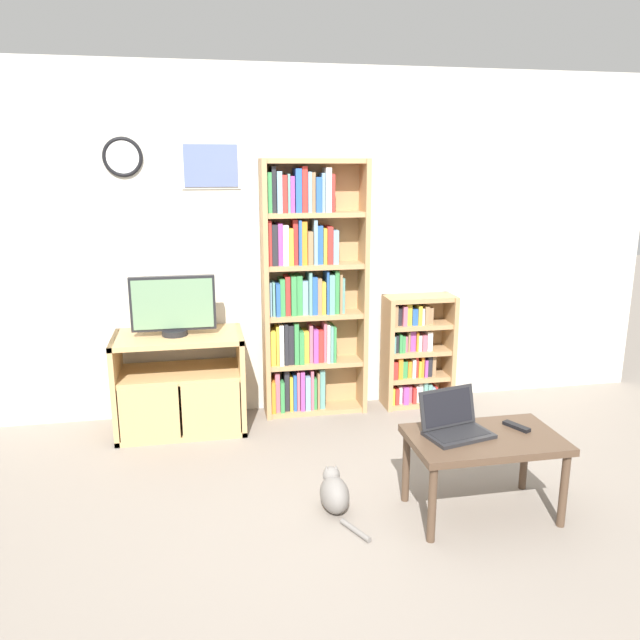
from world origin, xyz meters
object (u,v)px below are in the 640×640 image
Objects in this scene: remote_near_laptop at (516,426)px; bookshelf_short at (414,352)px; tv_stand at (180,383)px; laptop at (454,423)px; television at (173,306)px; bookshelf_tall at (307,291)px; coffee_table at (484,446)px; cat at (334,493)px.

bookshelf_short is at bearing 66.15° from remote_near_laptop.
bookshelf_short is at bearing 5.26° from tv_stand.
laptop is at bearing 154.25° from remote_near_laptop.
bookshelf_tall is (0.99, 0.17, 0.04)m from television.
bookshelf_short reaches higher than coffee_table.
bookshelf_tall is 1.88m from coffee_table.
tv_stand reaches higher than coffee_table.
television is at bearing 117.83° from remote_near_laptop.
laptop is 2.45× the size of remote_near_laptop.
cat is (-0.64, 0.11, -0.41)m from laptop.
remote_near_laptop is 1.09m from cat.
television is 1.92m from bookshelf_short.
bookshelf_tall is at bearing 10.04° from television.
television is at bearing 138.53° from coffee_table.
coffee_table is at bearing -16.53° from cat.
remote_near_laptop is (0.91, -1.59, -0.50)m from bookshelf_tall.
tv_stand is 1.58m from cat.
television is 1.00m from bookshelf_tall.
coffee_table is at bearing -41.47° from television.
tv_stand is 1.95× the size of cat.
bookshelf_short is at bearing 52.49° from cat.
bookshelf_tall is 2.16× the size of bookshelf_short.
bookshelf_tall reaches higher than cat.
television reaches higher than tv_stand.
coffee_table is at bearing -96.13° from bookshelf_short.
tv_stand is 1.16m from bookshelf_tall.
tv_stand is 2.07m from laptop.
coffee_table is 5.04× the size of remote_near_laptop.
bookshelf_tall is at bearing 112.61° from coffee_table.
remote_near_laptop is at bearing -88.39° from bookshelf_short.
tv_stand is 2.22m from coffee_table.
television is 2.30m from coffee_table.
remote_near_laptop is (0.04, -1.58, 0.04)m from bookshelf_short.
laptop is (1.52, -1.41, -0.41)m from television.
tv_stand reaches higher than remote_near_laptop.
bookshelf_tall reaches higher than tv_stand.
bookshelf_tall reaches higher than television.
bookshelf_short is 1.09× the size of coffee_table.
tv_stand reaches higher than laptop.
television is 0.65× the size of bookshelf_short.
bookshelf_short is 1.61m from laptop.
laptop is 0.38m from remote_near_laptop.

